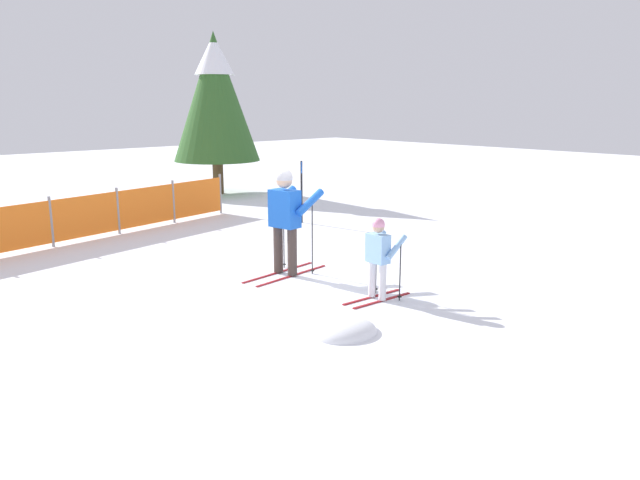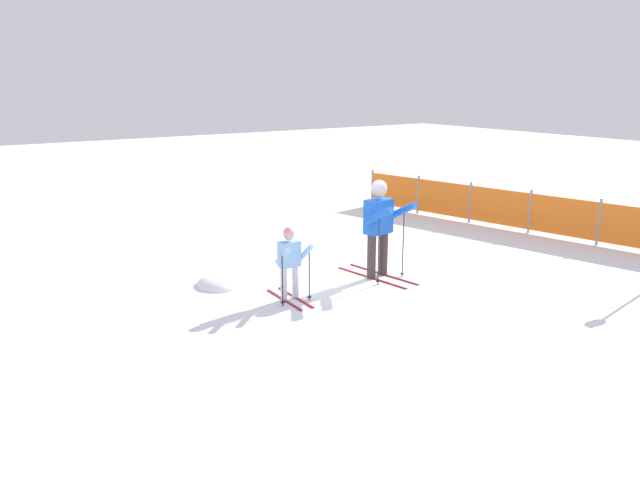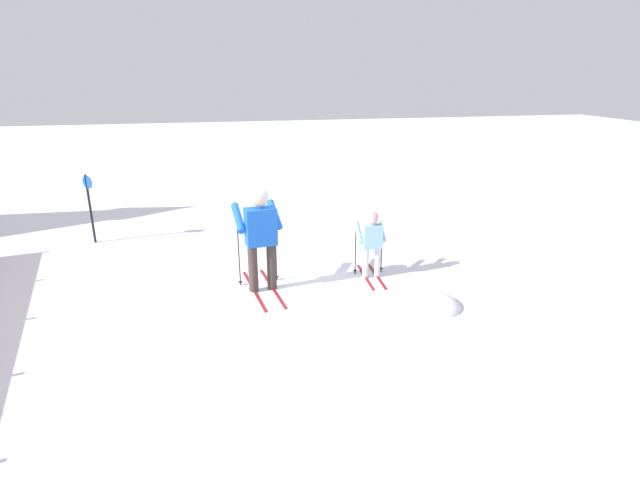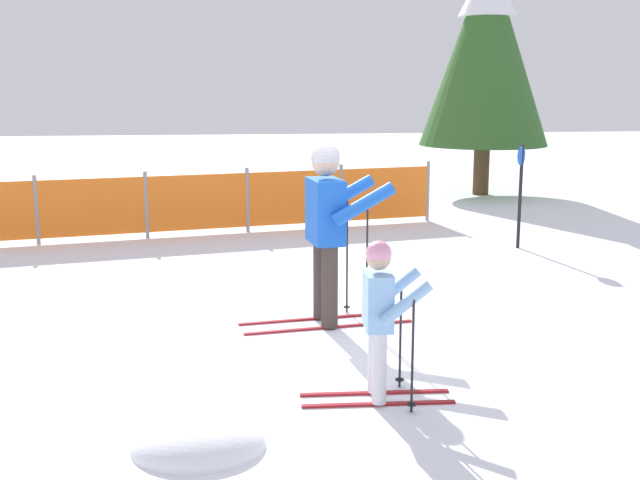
% 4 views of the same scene
% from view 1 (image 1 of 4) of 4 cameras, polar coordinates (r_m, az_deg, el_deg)
% --- Properties ---
extents(ground_plane, '(60.00, 60.00, 0.00)m').
position_cam_1_polar(ground_plane, '(10.62, -3.22, -3.52)').
color(ground_plane, white).
extents(skier_adult, '(1.77, 0.85, 1.84)m').
position_cam_1_polar(skier_adult, '(10.63, -3.13, 2.61)').
color(skier_adult, maroon).
rests_on(skier_adult, ground_plane).
extents(skier_child, '(1.19, 0.58, 1.26)m').
position_cam_1_polar(skier_child, '(9.36, 5.40, -1.09)').
color(skier_child, maroon).
rests_on(skier_child, ground_plane).
extents(safety_fence, '(8.02, 1.71, 1.05)m').
position_cam_1_polar(safety_fence, '(14.35, -20.60, 2.07)').
color(safety_fence, gray).
rests_on(safety_fence, ground_plane).
extents(conifer_far, '(2.73, 2.73, 5.08)m').
position_cam_1_polar(conifer_far, '(20.46, -9.56, 12.95)').
color(conifer_far, '#4C3823').
rests_on(conifer_far, ground_plane).
extents(trail_marker, '(0.20, 0.23, 1.53)m').
position_cam_1_polar(trail_marker, '(15.31, -1.70, 5.05)').
color(trail_marker, black).
rests_on(trail_marker, ground_plane).
extents(snow_mound, '(0.91, 0.77, 0.36)m').
position_cam_1_polar(snow_mound, '(8.19, 2.29, -8.49)').
color(snow_mound, white).
rests_on(snow_mound, ground_plane).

